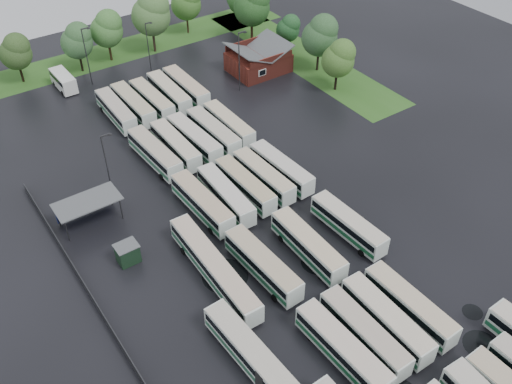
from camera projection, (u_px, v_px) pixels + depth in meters
ground at (300, 267)px, 67.71m from camera, size 160.00×160.00×0.00m
brick_building at (258, 61)px, 103.89m from camera, size 10.07×8.60×5.39m
wash_shed at (86, 203)px, 72.09m from camera, size 8.20×4.20×3.58m
utility_hut at (128, 253)px, 67.68m from camera, size 2.70×2.20×2.62m
grass_strip_north at (99, 57)px, 109.29m from camera, size 80.00×10.00×0.01m
grass_strip_east at (301, 56)px, 109.49m from camera, size 10.00×50.00×0.01m
west_fence at (96, 305)px, 62.63m from camera, size 0.10×50.00×1.20m
bus_r1c0 at (343, 349)px, 56.89m from camera, size 2.84×11.90×3.29m
bus_r1c1 at (364, 333)px, 58.45m from camera, size 2.52×11.50×3.20m
bus_r1c2 at (386, 319)px, 59.71m from camera, size 2.75×11.79×3.27m
bus_r1c3 at (410, 305)px, 61.16m from camera, size 2.60×11.61×3.22m
bus_r2c0 at (263, 265)px, 65.61m from camera, size 2.96×11.98×3.31m
bus_r2c2 at (308, 245)px, 68.03m from camera, size 2.75×11.88×3.29m
bus_r2c4 at (348, 224)px, 70.88m from camera, size 2.84×11.46×3.17m
bus_r3c0 at (202, 203)px, 73.89m from camera, size 2.82×11.93×3.31m
bus_r3c1 at (226, 195)px, 75.16m from camera, size 2.98×11.69×3.23m
bus_r3c2 at (245, 185)px, 76.82m from camera, size 2.58×11.43×3.17m
bus_r3c3 at (263, 176)px, 78.28m from camera, size 2.75×11.46×3.17m
bus_r3c4 at (281, 168)px, 79.63m from camera, size 2.99×11.62×3.21m
bus_r4c0 at (155, 153)px, 82.26m from camera, size 3.01×12.00×3.31m
bus_r4c1 at (175, 145)px, 83.82m from camera, size 2.57×11.65×3.24m
bus_r4c2 at (194, 139)px, 85.11m from camera, size 3.01×11.96×3.30m
bus_r4c3 at (213, 132)px, 86.49m from camera, size 2.72×11.89×3.30m
bus_r4c4 at (229, 124)px, 88.19m from camera, size 2.46×11.44×3.18m
bus_r5c0 at (116, 111)px, 91.21m from camera, size 2.76×11.58×3.21m
bus_r5c1 at (133, 105)px, 92.49m from camera, size 2.58×11.92×3.32m
bus_r5c2 at (152, 100)px, 93.74m from camera, size 2.62×11.64×3.23m
bus_r5c3 at (169, 93)px, 95.42m from camera, size 2.83×11.94×3.31m
bus_r5c4 at (186, 87)px, 96.80m from camera, size 2.62×12.05×3.35m
artic_bus_west_b at (214, 268)px, 65.28m from camera, size 2.94×17.31×3.20m
artic_bus_west_c at (264, 369)px, 55.19m from camera, size 3.10×17.44×3.22m
minibus at (63, 80)px, 99.04m from camera, size 2.63×6.71×2.91m
tree_north_1 at (16, 51)px, 98.21m from camera, size 5.53×5.53×9.16m
tree_north_2 at (77, 40)px, 101.18m from camera, size 5.66×5.66×9.38m
tree_north_3 at (107, 28)px, 104.24m from camera, size 5.98×5.98×9.90m
tree_north_4 at (152, 13)px, 106.17m from camera, size 7.31×7.31×12.11m
tree_north_5 at (187, 2)px, 113.53m from camera, size 6.06×6.06×10.04m
tree_east_0 at (339, 58)px, 96.03m from camera, size 5.63×5.63×9.32m
tree_east_1 at (321, 35)px, 100.91m from camera, size 6.44×6.44×10.66m
tree_east_2 at (289, 28)px, 108.14m from camera, size 4.48×4.47×7.40m
tree_east_3 at (253, 5)px, 109.85m from camera, size 7.04×7.04×11.66m
tree_east_4 at (240, 0)px, 118.03m from camera, size 4.76×4.72×7.82m
lamp_post_ne at (240, 58)px, 95.62m from camera, size 1.65×0.32×10.72m
lamp_post_nw at (107, 162)px, 73.98m from camera, size 1.53×0.30×9.97m
lamp_post_back_w at (87, 53)px, 97.43m from camera, size 1.60×0.31×10.39m
lamp_post_back_e at (148, 44)px, 101.66m from camera, size 1.41×0.28×9.19m
puddle_1 at (481, 345)px, 59.40m from camera, size 3.74×3.74×0.01m
puddle_2 at (225, 276)px, 66.71m from camera, size 5.50×5.50×0.01m
puddle_3 at (317, 262)px, 68.33m from camera, size 3.97×3.97×0.01m
puddle_4 at (472, 312)px, 62.66m from camera, size 2.27×2.27×0.01m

